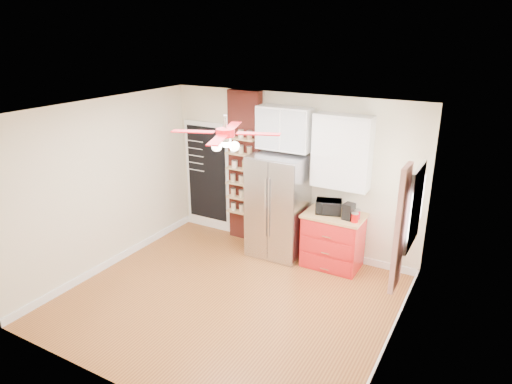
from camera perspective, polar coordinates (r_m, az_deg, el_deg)
The scene contains 21 objects.
floor at distance 6.72m, azimuth -3.36°, elevation -13.27°, with size 4.50×4.50×0.00m, color #9A6027.
ceiling at distance 5.72m, azimuth -3.91°, elevation 10.06°, with size 4.50×4.50×0.00m, color white.
wall_back at distance 7.75m, azimuth 4.38°, elevation 2.33°, with size 4.50×0.02×2.70m, color beige.
wall_front at distance 4.72m, azimuth -17.05°, elevation -10.49°, with size 4.50×0.02×2.70m, color beige.
wall_left at distance 7.49m, azimuth -18.27°, elevation 0.74°, with size 0.02×4.00×2.70m, color beige.
wall_right at distance 5.32m, azimuth 17.40°, elevation -6.91°, with size 0.02×4.00×2.70m, color beige.
chalkboard at distance 8.61m, azimuth -6.07°, elevation 2.31°, with size 0.95×0.05×1.95m.
brick_pillar at distance 8.06m, azimuth -1.35°, elevation 3.07°, with size 0.60×0.16×2.70m, color maroon.
fridge at distance 7.61m, azimuth 2.77°, elevation -1.75°, with size 0.90×0.70×1.75m, color silver.
upper_glass_cabinet at distance 7.42m, azimuth 3.61°, elevation 7.95°, with size 0.90×0.35×0.70m, color white.
red_cabinet at distance 7.48m, azimuth 9.58°, elevation -5.95°, with size 0.94×0.64×0.90m.
upper_shelf_unit at distance 7.15m, azimuth 10.69°, elevation 4.93°, with size 0.90×0.30×1.15m, color white.
window at distance 6.07m, azimuth 19.27°, elevation -1.75°, with size 0.04×0.75×1.05m, color white.
curtain at distance 5.61m, azimuth 17.59°, elevation -4.42°, with size 0.06×0.40×1.55m, color #A82416.
ceiling_fan at distance 5.78m, azimuth -3.84°, elevation 7.36°, with size 1.40×1.40×0.44m.
toaster_oven at distance 7.29m, azimuth 9.07°, elevation -1.83°, with size 0.40×0.27×0.22m, color black.
coffee_maker at distance 7.12m, azimuth 11.51°, elevation -2.39°, with size 0.15×0.18×0.25m, color black.
canister_left at distance 7.04m, azimuth 12.23°, elevation -3.19°, with size 0.10×0.10×0.14m, color #BA0A0A.
canister_right at distance 7.18m, azimuth 12.46°, elevation -2.76°, with size 0.11×0.11×0.14m, color #B40A1F.
pantry_jar_oats at distance 7.96m, azimuth -2.68°, elevation 3.46°, with size 0.10×0.10×0.12m, color beige.
pantry_jar_beans at distance 7.92m, azimuth -1.41°, elevation 3.42°, with size 0.09×0.09×0.13m, color olive.
Camera 1 is at (3.08, -4.73, 3.65)m, focal length 32.00 mm.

